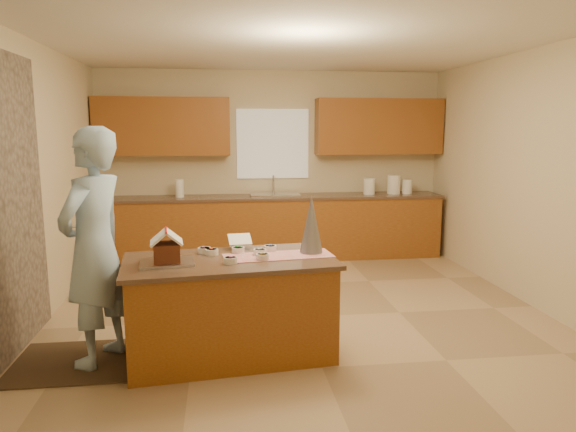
# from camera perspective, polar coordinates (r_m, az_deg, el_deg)

# --- Properties ---
(floor) EXTENTS (5.50, 5.50, 0.00)m
(floor) POSITION_cam_1_polar(r_m,az_deg,el_deg) (5.34, 1.37, -10.98)
(floor) COLOR tan
(floor) RESTS_ON ground
(ceiling) EXTENTS (5.50, 5.50, 0.00)m
(ceiling) POSITION_cam_1_polar(r_m,az_deg,el_deg) (5.07, 1.49, 18.95)
(ceiling) COLOR silver
(ceiling) RESTS_ON floor
(wall_back) EXTENTS (5.50, 5.50, 0.00)m
(wall_back) POSITION_cam_1_polar(r_m,az_deg,el_deg) (7.75, -1.70, 5.67)
(wall_back) COLOR beige
(wall_back) RESTS_ON floor
(wall_front) EXTENTS (5.50, 5.50, 0.00)m
(wall_front) POSITION_cam_1_polar(r_m,az_deg,el_deg) (2.38, 11.62, -3.28)
(wall_front) COLOR beige
(wall_front) RESTS_ON floor
(wall_left) EXTENTS (5.50, 5.50, 0.00)m
(wall_left) POSITION_cam_1_polar(r_m,az_deg,el_deg) (5.26, -26.62, 2.85)
(wall_left) COLOR beige
(wall_left) RESTS_ON floor
(wall_right) EXTENTS (5.50, 5.50, 0.00)m
(wall_right) POSITION_cam_1_polar(r_m,az_deg,el_deg) (5.94, 26.03, 3.55)
(wall_right) COLOR beige
(wall_right) RESTS_ON floor
(window_curtain) EXTENTS (1.05, 0.03, 1.00)m
(window_curtain) POSITION_cam_1_polar(r_m,az_deg,el_deg) (7.70, -1.69, 7.88)
(window_curtain) COLOR white
(window_curtain) RESTS_ON wall_back
(back_counter_base) EXTENTS (4.80, 0.60, 0.88)m
(back_counter_base) POSITION_cam_1_polar(r_m,az_deg,el_deg) (7.57, -1.44, -1.37)
(back_counter_base) COLOR brown
(back_counter_base) RESTS_ON floor
(back_counter_top) EXTENTS (4.85, 0.63, 0.04)m
(back_counter_top) POSITION_cam_1_polar(r_m,az_deg,el_deg) (7.49, -1.45, 2.08)
(back_counter_top) COLOR brown
(back_counter_top) RESTS_ON back_counter_base
(upper_cabinet_left) EXTENTS (1.85, 0.35, 0.80)m
(upper_cabinet_left) POSITION_cam_1_polar(r_m,az_deg,el_deg) (7.55, -13.53, 9.49)
(upper_cabinet_left) COLOR brown
(upper_cabinet_left) RESTS_ON wall_back
(upper_cabinet_right) EXTENTS (1.85, 0.35, 0.80)m
(upper_cabinet_right) POSITION_cam_1_polar(r_m,az_deg,el_deg) (7.86, 9.90, 9.60)
(upper_cabinet_right) COLOR brown
(upper_cabinet_right) RESTS_ON wall_back
(sink) EXTENTS (0.70, 0.45, 0.12)m
(sink) POSITION_cam_1_polar(r_m,az_deg,el_deg) (7.49, -1.45, 2.01)
(sink) COLOR silver
(sink) RESTS_ON back_counter_top
(faucet) EXTENTS (0.03, 0.03, 0.28)m
(faucet) POSITION_cam_1_polar(r_m,az_deg,el_deg) (7.65, -1.60, 3.44)
(faucet) COLOR silver
(faucet) RESTS_ON back_counter_top
(island_base) EXTENTS (1.70, 0.98, 0.79)m
(island_base) POSITION_cam_1_polar(r_m,az_deg,el_deg) (4.39, -6.30, -10.14)
(island_base) COLOR brown
(island_base) RESTS_ON floor
(island_top) EXTENTS (1.78, 1.06, 0.04)m
(island_top) POSITION_cam_1_polar(r_m,az_deg,el_deg) (4.27, -6.40, -4.91)
(island_top) COLOR brown
(island_top) RESTS_ON island_base
(table_runner) EXTENTS (0.93, 0.42, 0.01)m
(table_runner) POSITION_cam_1_polar(r_m,az_deg,el_deg) (4.33, -1.07, -4.36)
(table_runner) COLOR #AB0C20
(table_runner) RESTS_ON island_top
(baking_tray) EXTENTS (0.44, 0.35, 0.02)m
(baking_tray) POSITION_cam_1_polar(r_m,az_deg,el_deg) (4.19, -13.07, -4.97)
(baking_tray) COLOR silver
(baking_tray) RESTS_ON island_top
(cookbook) EXTENTS (0.21, 0.17, 0.08)m
(cookbook) POSITION_cam_1_polar(r_m,az_deg,el_deg) (4.60, -5.30, -2.59)
(cookbook) COLOR white
(cookbook) RESTS_ON island_top
(tinsel_tree) EXTENTS (0.22, 0.22, 0.49)m
(tinsel_tree) POSITION_cam_1_polar(r_m,az_deg,el_deg) (4.40, 2.57, -0.90)
(tinsel_tree) COLOR #AEAFBB
(tinsel_tree) RESTS_ON island_top
(rug) EXTENTS (1.27, 0.83, 0.01)m
(rug) POSITION_cam_1_polar(r_m,az_deg,el_deg) (4.67, -20.36, -14.63)
(rug) COLOR black
(rug) RESTS_ON floor
(boy) EXTENTS (0.70, 0.81, 1.88)m
(boy) POSITION_cam_1_polar(r_m,az_deg,el_deg) (4.37, -20.43, -3.22)
(boy) COLOR #A6CAEB
(boy) RESTS_ON rug
(canister_a) EXTENTS (0.17, 0.17, 0.23)m
(canister_a) POSITION_cam_1_polar(r_m,az_deg,el_deg) (7.74, 8.87, 3.24)
(canister_a) COLOR white
(canister_a) RESTS_ON back_counter_top
(canister_b) EXTENTS (0.19, 0.19, 0.28)m
(canister_b) POSITION_cam_1_polar(r_m,az_deg,el_deg) (7.85, 11.48, 3.40)
(canister_b) COLOR white
(canister_b) RESTS_ON back_counter_top
(canister_c) EXTENTS (0.15, 0.15, 0.21)m
(canister_c) POSITION_cam_1_polar(r_m,az_deg,el_deg) (7.93, 12.90, 3.17)
(canister_c) COLOR white
(canister_c) RESTS_ON back_counter_top
(paper_towel) EXTENTS (0.12, 0.12, 0.26)m
(paper_towel) POSITION_cam_1_polar(r_m,az_deg,el_deg) (7.46, -11.79, 2.99)
(paper_towel) COLOR white
(paper_towel) RESTS_ON back_counter_top
(gingerbread_house) EXTENTS (0.27, 0.28, 0.25)m
(gingerbread_house) POSITION_cam_1_polar(r_m,az_deg,el_deg) (4.16, -13.13, -3.56)
(gingerbread_house) COLOR #602C19
(gingerbread_house) RESTS_ON baking_tray
(candy_bowls) EXTENTS (0.67, 0.48, 0.05)m
(candy_bowls) POSITION_cam_1_polar(r_m,az_deg,el_deg) (4.36, -5.30, -4.02)
(candy_bowls) COLOR white
(candy_bowls) RESTS_ON island_top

